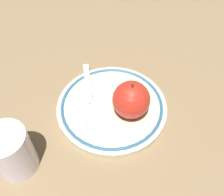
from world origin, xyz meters
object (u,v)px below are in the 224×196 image
Objects in this scene: fork at (89,92)px; plate at (112,107)px; apple_red_whole at (131,100)px; drinking_glass at (11,152)px.

plate is at bearing 47.10° from fork.
fork is at bearing -44.75° from apple_red_whole.
plate is at bearing -38.53° from apple_red_whole.
apple_red_whole is 0.88× the size of drinking_glass.
fork is 1.92× the size of drinking_glass.
plate is 0.19m from drinking_glass.
fork is (0.04, -0.04, 0.01)m from plate.
apple_red_whole reaches higher than fork.
apple_red_whole is at bearing 141.47° from plate.
apple_red_whole is 0.21m from drinking_glass.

